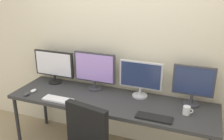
{
  "coord_description": "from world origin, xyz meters",
  "views": [
    {
      "loc": [
        0.97,
        -1.87,
        2.08
      ],
      "look_at": [
        0.0,
        0.65,
        1.09
      ],
      "focal_mm": 41.01,
      "sensor_mm": 36.0,
      "label": 1
    }
  ],
  "objects_px": {
    "keyboard_right": "(154,118)",
    "monitor_center_left": "(95,69)",
    "desk": "(110,103)",
    "mouse_right_side": "(27,94)",
    "coffee_mug": "(187,110)",
    "mouse_left_side": "(34,91)",
    "keyboard_left": "(58,99)",
    "monitor_far_right": "(193,84)",
    "monitor_far_left": "(54,65)",
    "monitor_center_right": "(141,77)"
  },
  "relations": [
    {
      "from": "keyboard_right",
      "to": "monitor_center_right",
      "type": "bearing_deg",
      "value": 121.08
    },
    {
      "from": "monitor_center_right",
      "to": "monitor_far_right",
      "type": "xyz_separation_m",
      "value": [
        0.59,
        -0.0,
        0.01
      ]
    },
    {
      "from": "keyboard_left",
      "to": "desk",
      "type": "bearing_deg",
      "value": 22.33
    },
    {
      "from": "monitor_center_right",
      "to": "keyboard_left",
      "type": "relative_size",
      "value": 1.42
    },
    {
      "from": "desk",
      "to": "mouse_left_side",
      "type": "relative_size",
      "value": 25.0
    },
    {
      "from": "monitor_center_left",
      "to": "monitor_center_right",
      "type": "xyz_separation_m",
      "value": [
        0.59,
        -0.0,
        -0.02
      ]
    },
    {
      "from": "monitor_far_right",
      "to": "keyboard_right",
      "type": "height_order",
      "value": "monitor_far_right"
    },
    {
      "from": "monitor_far_left",
      "to": "keyboard_right",
      "type": "height_order",
      "value": "monitor_far_left"
    },
    {
      "from": "monitor_center_right",
      "to": "monitor_center_left",
      "type": "bearing_deg",
      "value": 179.99
    },
    {
      "from": "monitor_far_right",
      "to": "keyboard_right",
      "type": "relative_size",
      "value": 1.24
    },
    {
      "from": "keyboard_right",
      "to": "mouse_left_side",
      "type": "height_order",
      "value": "mouse_left_side"
    },
    {
      "from": "keyboard_right",
      "to": "coffee_mug",
      "type": "relative_size",
      "value": 3.46
    },
    {
      "from": "monitor_far_left",
      "to": "keyboard_left",
      "type": "relative_size",
      "value": 1.57
    },
    {
      "from": "monitor_far_left",
      "to": "keyboard_right",
      "type": "relative_size",
      "value": 1.53
    },
    {
      "from": "desk",
      "to": "monitor_far_left",
      "type": "height_order",
      "value": "monitor_far_left"
    },
    {
      "from": "monitor_far_right",
      "to": "mouse_left_side",
      "type": "bearing_deg",
      "value": -169.15
    },
    {
      "from": "desk",
      "to": "monitor_center_left",
      "type": "xyz_separation_m",
      "value": [
        -0.29,
        0.21,
        0.31
      ]
    },
    {
      "from": "monitor_far_left",
      "to": "coffee_mug",
      "type": "relative_size",
      "value": 5.29
    },
    {
      "from": "monitor_center_right",
      "to": "monitor_far_right",
      "type": "bearing_deg",
      "value": -0.0
    },
    {
      "from": "coffee_mug",
      "to": "mouse_left_side",
      "type": "bearing_deg",
      "value": -176.31
    },
    {
      "from": "mouse_left_side",
      "to": "desk",
      "type": "bearing_deg",
      "value": 8.34
    },
    {
      "from": "keyboard_left",
      "to": "mouse_left_side",
      "type": "xyz_separation_m",
      "value": [
        -0.41,
        0.09,
        0.01
      ]
    },
    {
      "from": "monitor_far_right",
      "to": "mouse_right_side",
      "type": "height_order",
      "value": "monitor_far_right"
    },
    {
      "from": "desk",
      "to": "mouse_right_side",
      "type": "relative_size",
      "value": 25.0
    },
    {
      "from": "keyboard_left",
      "to": "keyboard_right",
      "type": "height_order",
      "value": "same"
    },
    {
      "from": "monitor_far_left",
      "to": "monitor_far_right",
      "type": "height_order",
      "value": "monitor_far_right"
    },
    {
      "from": "monitor_center_right",
      "to": "mouse_left_side",
      "type": "xyz_separation_m",
      "value": [
        -1.26,
        -0.35,
        -0.23
      ]
    },
    {
      "from": "keyboard_left",
      "to": "monitor_far_right",
      "type": "bearing_deg",
      "value": 17.07
    },
    {
      "from": "desk",
      "to": "keyboard_left",
      "type": "bearing_deg",
      "value": -157.67
    },
    {
      "from": "keyboard_right",
      "to": "monitor_center_left",
      "type": "bearing_deg",
      "value": 152.6
    },
    {
      "from": "monitor_center_left",
      "to": "keyboard_right",
      "type": "relative_size",
      "value": 1.47
    },
    {
      "from": "mouse_left_side",
      "to": "mouse_right_side",
      "type": "xyz_separation_m",
      "value": [
        -0.02,
        -0.11,
        0.0
      ]
    },
    {
      "from": "monitor_far_right",
      "to": "mouse_right_side",
      "type": "relative_size",
      "value": 4.73
    },
    {
      "from": "monitor_center_left",
      "to": "keyboard_left",
      "type": "distance_m",
      "value": 0.58
    },
    {
      "from": "desk",
      "to": "coffee_mug",
      "type": "xyz_separation_m",
      "value": [
        0.86,
        -0.02,
        0.09
      ]
    },
    {
      "from": "monitor_center_right",
      "to": "monitor_far_right",
      "type": "height_order",
      "value": "monitor_far_right"
    },
    {
      "from": "desk",
      "to": "coffee_mug",
      "type": "bearing_deg",
      "value": -1.61
    },
    {
      "from": "keyboard_right",
      "to": "mouse_right_side",
      "type": "distance_m",
      "value": 1.54
    },
    {
      "from": "desk",
      "to": "monitor_far_left",
      "type": "relative_size",
      "value": 4.28
    },
    {
      "from": "keyboard_right",
      "to": "keyboard_left",
      "type": "bearing_deg",
      "value": 180.0
    },
    {
      "from": "monitor_far_right",
      "to": "mouse_right_side",
      "type": "distance_m",
      "value": 1.93
    },
    {
      "from": "monitor_far_right",
      "to": "coffee_mug",
      "type": "xyz_separation_m",
      "value": [
        -0.02,
        -0.24,
        -0.21
      ]
    },
    {
      "from": "desk",
      "to": "monitor_far_left",
      "type": "xyz_separation_m",
      "value": [
        -0.88,
        0.21,
        0.29
      ]
    },
    {
      "from": "coffee_mug",
      "to": "keyboard_left",
      "type": "bearing_deg",
      "value": -171.72
    },
    {
      "from": "monitor_far_left",
      "to": "keyboard_left",
      "type": "xyz_separation_m",
      "value": [
        0.32,
        -0.44,
        -0.23
      ]
    },
    {
      "from": "keyboard_left",
      "to": "mouse_right_side",
      "type": "relative_size",
      "value": 3.73
    },
    {
      "from": "monitor_center_left",
      "to": "coffee_mug",
      "type": "height_order",
      "value": "monitor_center_left"
    },
    {
      "from": "mouse_left_side",
      "to": "monitor_far_left",
      "type": "bearing_deg",
      "value": 76.27
    },
    {
      "from": "monitor_center_left",
      "to": "monitor_center_right",
      "type": "relative_size",
      "value": 1.06
    },
    {
      "from": "desk",
      "to": "mouse_right_side",
      "type": "height_order",
      "value": "mouse_right_side"
    }
  ]
}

